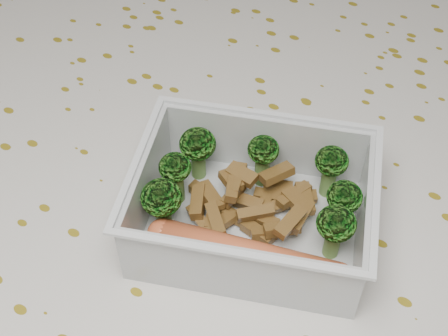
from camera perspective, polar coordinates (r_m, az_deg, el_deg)
The scene contains 6 objects.
dining_table at distance 0.52m, azimuth 0.19°, elevation -9.42°, with size 1.40×0.90×0.75m.
tablecloth at distance 0.48m, azimuth 0.20°, elevation -6.17°, with size 1.46×0.96×0.19m.
lunch_container at distance 0.42m, azimuth 2.56°, elevation -3.95°, with size 0.19×0.17×0.06m.
broccoli_florets at distance 0.42m, azimuth 2.63°, elevation -1.24°, with size 0.14×0.12×0.04m.
meat_pile at distance 0.43m, azimuth 2.63°, elevation -3.29°, with size 0.09×0.08×0.03m.
sausage at distance 0.41m, azimuth 2.21°, elevation -8.08°, with size 0.13×0.06×0.02m.
Camera 1 is at (0.16, -0.23, 1.11)m, focal length 50.00 mm.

